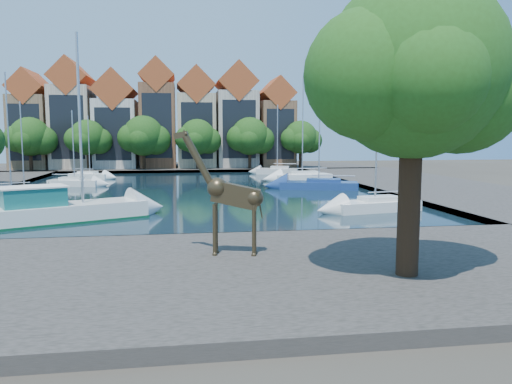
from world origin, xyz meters
TOP-DOWN VIEW (x-y plane):
  - ground at (0.00, 0.00)m, footprint 160.00×160.00m
  - water_basin at (0.00, 24.00)m, footprint 38.00×50.00m
  - near_quay at (0.00, -7.00)m, footprint 50.00×14.00m
  - far_quay at (0.00, 56.00)m, footprint 60.00×16.00m
  - right_quay at (25.00, 24.00)m, footprint 14.00×52.00m
  - plane_tree at (7.62, -9.01)m, footprint 8.32×6.40m
  - townhouse_west_end at (-23.00, 55.99)m, footprint 5.44×9.18m
  - townhouse_west_mid at (-17.00, 55.99)m, footprint 5.94×9.18m
  - townhouse_west_inner at (-10.50, 55.99)m, footprint 6.43×9.18m
  - townhouse_center at (-4.00, 55.99)m, footprint 5.44×9.18m
  - townhouse_east_inner at (2.00, 55.99)m, footprint 5.94×9.18m
  - townhouse_east_mid at (8.50, 55.99)m, footprint 6.43×9.18m
  - townhouse_east_end at (15.00, 55.99)m, footprint 5.44×9.18m
  - far_tree_far_west at (-21.90, 50.49)m, footprint 7.28×5.60m
  - far_tree_west at (-13.91, 50.49)m, footprint 6.76×5.20m
  - far_tree_mid_west at (-5.89, 50.49)m, footprint 7.80×6.00m
  - far_tree_mid_east at (2.10, 50.49)m, footprint 7.02×5.40m
  - far_tree_east at (10.11, 50.49)m, footprint 7.54×5.80m
  - far_tree_far_east at (18.09, 50.49)m, footprint 6.76×5.20m
  - giraffe_statue at (1.39, -4.90)m, footprint 3.66×1.12m
  - motorsailer at (-8.31, 7.04)m, footprint 10.42×7.08m
  - sailboat_left_b at (-14.46, 17.70)m, footprint 7.66×4.68m
  - sailboat_left_c at (-15.00, 23.01)m, footprint 5.59×3.75m
  - sailboat_left_d at (-12.00, 30.49)m, footprint 5.68×3.08m
  - sailboat_left_e at (-12.00, 39.89)m, footprint 5.50×3.68m
  - sailboat_right_a at (13.34, 8.47)m, footprint 6.88×3.57m
  - sailboat_right_b at (13.40, 23.61)m, footprint 8.29×4.83m
  - sailboat_right_c at (14.05, 33.28)m, footprint 7.28×3.39m
  - sailboat_right_d at (13.00, 43.71)m, footprint 6.14×3.64m

SIDE VIEW (x-z plane):
  - ground at x=0.00m, z-range 0.00..0.00m
  - water_basin at x=0.00m, z-range 0.00..0.08m
  - near_quay at x=0.00m, z-range 0.00..0.50m
  - far_quay at x=0.00m, z-range 0.00..0.50m
  - right_quay at x=25.00m, z-range 0.00..0.50m
  - sailboat_left_c at x=-15.00m, z-range -3.73..4.83m
  - sailboat_left_e at x=-12.00m, z-range -3.40..4.57m
  - sailboat_left_d at x=-12.00m, z-range -3.47..4.67m
  - sailboat_left_b at x=-14.46m, z-range -4.64..5.92m
  - sailboat_right_a at x=13.34m, z-range -4.50..5.81m
  - sailboat_right_b at x=13.40m, z-range -6.20..7.54m
  - sailboat_right_d at x=13.00m, z-range -4.18..5.59m
  - sailboat_right_c at x=14.05m, z-range -5.52..6.94m
  - motorsailer at x=-8.31m, z-range -4.96..6.97m
  - giraffe_statue at x=1.39m, z-range 0.45..5.71m
  - far_tree_west at x=-13.91m, z-range 1.40..8.76m
  - far_tree_far_east at x=18.09m, z-range 1.40..8.76m
  - far_tree_mid_east at x=2.10m, z-range 1.37..8.89m
  - far_tree_far_west at x=-21.90m, z-range 1.34..9.02m
  - far_tree_east at x=10.11m, z-range 1.32..9.16m
  - far_tree_mid_west at x=-5.89m, z-range 1.29..9.29m
  - townhouse_east_end at x=15.00m, z-range -0.11..14.32m
  - townhouse_west_inner at x=-10.50m, z-range -0.22..14.92m
  - townhouse_west_end at x=-23.00m, z-range -0.11..14.83m
  - plane_tree at x=7.62m, z-range 2.36..12.98m
  - townhouse_east_inner at x=2.00m, z-range -0.16..15.63m
  - townhouse_east_mid at x=8.50m, z-range -0.22..16.43m
  - townhouse_west_mid at x=-17.00m, z-range -0.16..16.63m
  - townhouse_center at x=-4.00m, z-range -0.10..16.83m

